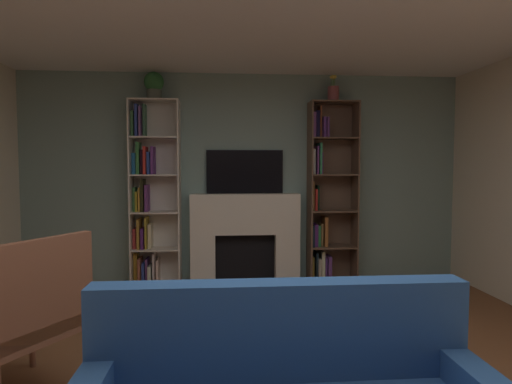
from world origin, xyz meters
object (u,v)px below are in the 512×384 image
at_px(potted_plant, 154,85).
at_px(vase_with_flowers, 333,93).
at_px(bookshelf_right, 326,197).
at_px(armchair, 25,317).
at_px(tv, 245,172).
at_px(coffee_table, 270,356).
at_px(fireplace, 245,236).
at_px(bookshelf_left, 150,198).

relative_size(potted_plant, vase_with_flowers, 0.99).
height_order(bookshelf_right, armchair, bookshelf_right).
height_order(tv, armchair, tv).
height_order(bookshelf_right, coffee_table, bookshelf_right).
bearing_deg(coffee_table, armchair, 169.81).
height_order(potted_plant, armchair, potted_plant).
distance_m(fireplace, potted_plant, 2.16).
bearing_deg(armchair, vase_with_flowers, 44.87).
bearing_deg(bookshelf_left, fireplace, -0.19).
relative_size(bookshelf_right, vase_with_flowers, 6.81).
height_order(bookshelf_left, coffee_table, bookshelf_left).
relative_size(tv, bookshelf_left, 0.42).
height_order(potted_plant, coffee_table, potted_plant).
xyz_separation_m(bookshelf_left, coffee_table, (1.16, -2.93, -0.73)).
relative_size(fireplace, armchair, 1.40).
distance_m(bookshelf_left, coffee_table, 3.24).
bearing_deg(potted_plant, vase_with_flowers, 0.03).
relative_size(tv, coffee_table, 1.25).
distance_m(bookshelf_right, armchair, 3.73).
bearing_deg(bookshelf_left, tv, 3.96).
height_order(bookshelf_left, vase_with_flowers, vase_with_flowers).
distance_m(fireplace, vase_with_flowers, 2.11).
bearing_deg(armchair, fireplace, 60.02).
bearing_deg(vase_with_flowers, fireplace, 178.24).
bearing_deg(coffee_table, tv, 89.74).
xyz_separation_m(potted_plant, armchair, (-0.43, -2.62, -1.92)).
xyz_separation_m(bookshelf_left, potted_plant, (0.07, -0.04, 1.38)).
relative_size(potted_plant, armchair, 0.32).
bearing_deg(potted_plant, armchair, -99.34).
distance_m(potted_plant, armchair, 3.28).
relative_size(fireplace, bookshelf_right, 0.65).
bearing_deg(vase_with_flowers, bookshelf_right, 157.17).
xyz_separation_m(fireplace, coffee_table, (-0.01, -2.93, -0.25)).
xyz_separation_m(tv, coffee_table, (-0.01, -3.02, -1.05)).
xyz_separation_m(tv, vase_with_flowers, (1.10, -0.12, 0.99)).
distance_m(bookshelf_right, coffee_table, 3.19).
height_order(bookshelf_right, vase_with_flowers, vase_with_flowers).
bearing_deg(bookshelf_right, vase_with_flowers, -22.83).
bearing_deg(fireplace, bookshelf_left, 179.81).
relative_size(bookshelf_right, armchair, 2.17).
bearing_deg(fireplace, coffee_table, -90.26).
bearing_deg(tv, vase_with_flowers, -6.16).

